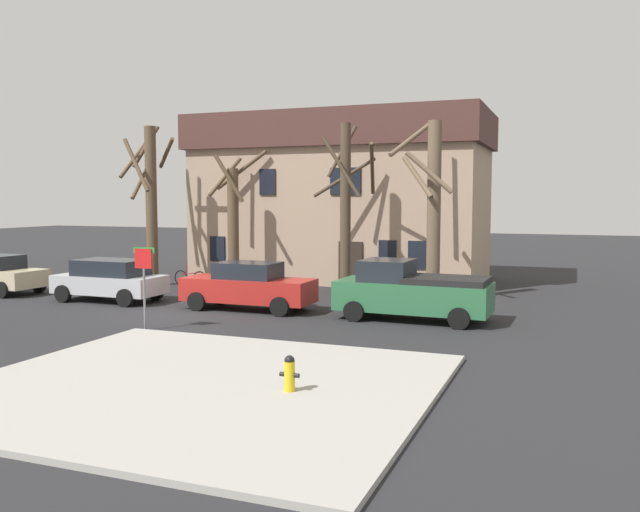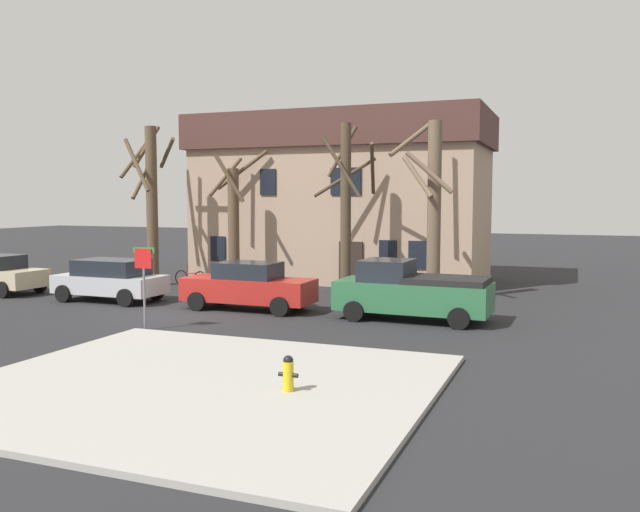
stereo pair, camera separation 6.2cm
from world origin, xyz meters
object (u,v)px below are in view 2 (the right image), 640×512
Objects in this scene: street_sign_pole at (144,272)px; bicycle_leaning at (191,278)px; tree_bare_near at (151,199)px; car_red_sedan at (248,286)px; car_silver_wagon at (110,279)px; pickup_truck_green at (412,291)px; fire_hydrant at (288,373)px; tree_bare_far at (346,203)px; tree_bare_end at (432,206)px; tree_bare_mid at (234,220)px; building_main at (342,197)px.

street_sign_pole is 10.52m from bicycle_leaning.
tree_bare_near reaches higher than car_red_sedan.
pickup_truck_green reaches higher than car_silver_wagon.
car_silver_wagon is at bearing 142.00° from fire_hydrant.
tree_bare_end is (3.68, -0.51, -0.11)m from tree_bare_far.
car_silver_wagon is at bearing -159.69° from tree_bare_end.
tree_bare_near reaches higher than car_silver_wagon.
tree_bare_mid is 10.27m from street_sign_pole.
tree_bare_near is 4.23× the size of bicycle_leaning.
building_main is 5.65× the size of street_sign_pole.
tree_bare_near is 13.07m from tree_bare_end.
tree_bare_end reaches higher than tree_bare_mid.
bicycle_leaning is at bearing 178.45° from tree_bare_far.
tree_bare_end is 12.89m from car_silver_wagon.
car_red_sedan is 10.82m from fire_hydrant.
pickup_truck_green is at bearing 1.28° from car_red_sedan.
tree_bare_near is 11.06m from street_sign_pole.
tree_bare_end is 1.50× the size of car_red_sedan.
car_silver_wagon is 2.48× the size of bicycle_leaning.
tree_bare_end reaches higher than tree_bare_far.
bicycle_leaning reaches higher than fire_hydrant.
tree_bare_far reaches higher than fire_hydrant.
tree_bare_mid is at bearing 122.10° from fire_hydrant.
tree_bare_mid is 9.41m from tree_bare_end.
fire_hydrant is (9.19, -14.64, -2.55)m from tree_bare_mid.
fire_hydrant is (-0.32, -9.35, -0.46)m from pickup_truck_green.
pickup_truck_green is at bearing -29.11° from tree_bare_mid.
tree_bare_mid is 3.39m from bicycle_leaning.
fire_hydrant is at bearing -73.76° from building_main.
car_red_sedan is at bearing -113.85° from tree_bare_far.
tree_bare_mid is 8.52× the size of fire_hydrant.
tree_bare_far is (2.12, -5.50, -0.29)m from building_main.
street_sign_pole reaches higher than car_silver_wagon.
building_main is at bearing 38.60° from tree_bare_near.
fire_hydrant is at bearing -38.00° from car_silver_wagon.
building_main is 19.53× the size of fire_hydrant.
tree_bare_near is at bearing 148.49° from car_red_sedan.
bicycle_leaning is (-4.32, 9.48, -1.43)m from street_sign_pole.
tree_bare_near is at bearing 105.68° from car_silver_wagon.
bicycle_leaning is (-11.52, 4.84, -0.59)m from pickup_truck_green.
pickup_truck_green is at bearing -22.78° from bicycle_leaning.
tree_bare_near is 1.18× the size of tree_bare_mid.
building_main is at bearing 111.08° from tree_bare_far.
car_silver_wagon is at bearing -95.13° from bicycle_leaning.
pickup_truck_green is (5.99, -10.14, -3.16)m from building_main.
tree_bare_end is 1.66× the size of car_silver_wagon.
tree_bare_end is 11.39m from street_sign_pole.
car_silver_wagon reaches higher than fire_hydrant.
street_sign_pole is at bearing -147.18° from pickup_truck_green.
building_main is 8.36m from tree_bare_end.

